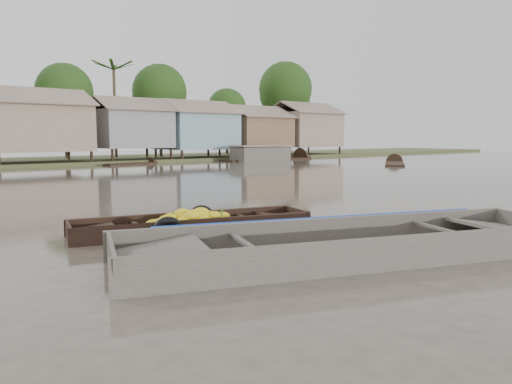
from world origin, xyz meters
TOP-DOWN VIEW (x-y plane):
  - ground at (0.00, 0.00)m, footprint 120.00×120.00m
  - riverbank at (3.03, 31.86)m, footprint 120.00×12.47m
  - banana_boat at (-1.99, 1.87)m, footprint 5.31×2.49m
  - viewer_boat at (-0.96, -1.77)m, footprint 8.34×4.75m
  - distant_boats at (13.31, 24.44)m, footprint 45.67×14.94m

SIDE VIEW (x-z plane):
  - ground at x=0.00m, z-range 0.00..0.00m
  - viewer_boat at x=-0.96m, z-range -0.25..0.40m
  - banana_boat at x=-1.99m, z-range -0.23..0.49m
  - distant_boats at x=13.31m, z-range -0.47..0.90m
  - riverbank at x=3.03m, z-range -2.04..8.18m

